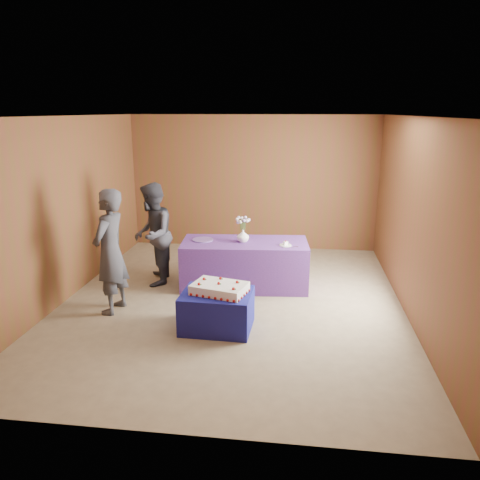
% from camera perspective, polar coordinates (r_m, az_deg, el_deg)
% --- Properties ---
extents(ground, '(6.00, 6.00, 0.00)m').
position_cam_1_polar(ground, '(7.07, -1.02, -7.57)').
color(ground, gray).
rests_on(ground, ground).
extents(room_shell, '(5.04, 6.04, 2.72)m').
position_cam_1_polar(room_shell, '(6.58, -1.10, 7.03)').
color(room_shell, brown).
rests_on(room_shell, ground).
extents(cake_table, '(0.92, 0.73, 0.50)m').
position_cam_1_polar(cake_table, '(6.18, -2.83, -8.59)').
color(cake_table, navy).
rests_on(cake_table, ground).
extents(serving_table, '(2.07, 1.06, 0.75)m').
position_cam_1_polar(serving_table, '(7.57, 0.57, -2.95)').
color(serving_table, '#663189').
rests_on(serving_table, ground).
extents(sheet_cake, '(0.80, 0.64, 0.16)m').
position_cam_1_polar(sheet_cake, '(6.06, -2.52, -5.90)').
color(sheet_cake, white).
rests_on(sheet_cake, cake_table).
extents(vase, '(0.25, 0.25, 0.20)m').
position_cam_1_polar(vase, '(7.43, 0.35, 0.51)').
color(vase, white).
rests_on(vase, serving_table).
extents(flower_spray, '(0.24, 0.23, 0.18)m').
position_cam_1_polar(flower_spray, '(7.37, 0.36, 2.40)').
color(flower_spray, '#305A24').
rests_on(flower_spray, vase).
extents(platter, '(0.46, 0.46, 0.02)m').
position_cam_1_polar(platter, '(7.56, -4.55, 0.02)').
color(platter, '#6F4F9E').
rests_on(platter, serving_table).
extents(plate, '(0.22, 0.22, 0.01)m').
position_cam_1_polar(plate, '(7.28, 5.56, -0.63)').
color(plate, white).
rests_on(plate, serving_table).
extents(cake_slice, '(0.08, 0.08, 0.08)m').
position_cam_1_polar(cake_slice, '(7.27, 5.57, -0.37)').
color(cake_slice, white).
rests_on(cake_slice, plate).
extents(knife, '(0.26, 0.10, 0.00)m').
position_cam_1_polar(knife, '(7.20, 6.13, -0.87)').
color(knife, '#ADAEB2').
rests_on(knife, serving_table).
extents(guest_left, '(0.50, 0.69, 1.76)m').
position_cam_1_polar(guest_left, '(6.73, -15.55, -1.38)').
color(guest_left, '#3B3D46').
rests_on(guest_left, ground).
extents(guest_right, '(0.76, 0.91, 1.67)m').
position_cam_1_polar(guest_right, '(7.70, -10.60, 0.68)').
color(guest_right, '#353640').
rests_on(guest_right, ground).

